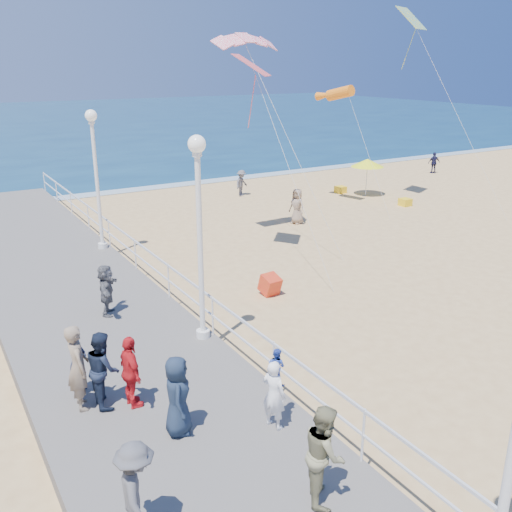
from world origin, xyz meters
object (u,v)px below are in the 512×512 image
beach_umbrella (367,163)px  woman_holding_toddler (274,394)px  lamp_post_mid (199,219)px  beach_walker_a (241,183)px  spectator_2 (136,491)px  beach_walker_c (297,206)px  lamp_post_far (95,166)px  beach_chair_left (340,190)px  spectator_0 (78,360)px  spectator_7 (103,369)px  spectator_1 (325,453)px  spectator_4 (177,396)px  spectator_6 (78,367)px  beach_walker_b (434,163)px  spectator_5 (106,290)px  box_kite (270,286)px  toddler_held (276,366)px  spectator_3 (131,372)px  beach_chair_right (405,202)px

beach_umbrella → woman_holding_toddler: bearing=-135.8°
lamp_post_mid → beach_walker_a: 19.07m
spectator_2 → beach_walker_c: size_ratio=0.98×
lamp_post_far → beach_chair_left: size_ratio=9.67×
spectator_0 → spectator_7: (0.35, -0.70, 0.05)m
spectator_2 → spectator_0: bearing=7.1°
spectator_1 → beach_chair_left: (16.46, 19.81, -1.07)m
spectator_1 → spectator_4: 3.19m
spectator_6 → beach_walker_b: 33.37m
woman_holding_toddler → spectator_5: (-1.19, 7.04, 0.02)m
lamp_post_far → box_kite: size_ratio=8.87×
spectator_7 → box_kite: size_ratio=2.78×
woman_holding_toddler → toddler_held: 0.55m
lamp_post_far → beach_chair_left: bearing=15.9°
spectator_6 → beach_walker_a: spectator_6 is taller
spectator_4 → beach_umbrella: 24.28m
toddler_held → spectator_6: bearing=30.8°
beach_walker_a → beach_walker_c: bearing=-123.7°
spectator_6 → spectator_7: 0.50m
toddler_held → spectator_3: bearing=27.9°
toddler_held → beach_chair_left: 23.79m
spectator_0 → beach_walker_b: spectator_0 is taller
beach_walker_a → spectator_5: bearing=-159.8°
toddler_held → beach_walker_b: size_ratio=0.54×
box_kite → spectator_6: bearing=-156.4°
spectator_2 → beach_walker_c: bearing=-31.1°
beach_walker_b → spectator_4: bearing=55.8°
spectator_3 → beach_walker_c: bearing=-49.2°
lamp_post_mid → spectator_0: bearing=-163.7°
spectator_4 → beach_walker_c: 17.26m
spectator_0 → beach_walker_a: size_ratio=1.06×
spectator_1 → beach_walker_b: 33.82m
beach_walker_b → box_kite: size_ratio=2.42×
lamp_post_far → beach_chair_right: bearing=0.5°
toddler_held → beach_walker_c: 16.61m
woman_holding_toddler → beach_chair_right: size_ratio=2.67×
spectator_2 → spectator_4: spectator_2 is taller
woman_holding_toddler → beach_walker_a: woman_holding_toddler is taller
lamp_post_mid → beach_umbrella: bearing=36.5°
box_kite → beach_chair_left: (11.99, 11.10, -0.10)m
box_kite → lamp_post_far: bearing=113.4°
beach_walker_b → beach_umbrella: bearing=40.4°
spectator_6 → beach_walker_b: spectator_6 is taller
woman_holding_toddler → beach_walker_b: woman_holding_toddler is taller
spectator_2 → box_kite: (7.40, 7.91, -0.93)m
spectator_7 → beach_walker_a: (13.36, 17.57, -0.49)m
spectator_4 → spectator_5: bearing=17.3°
lamp_post_far → beach_chair_right: (16.55, 0.13, -3.46)m
beach_umbrella → beach_walker_b: bearing=18.8°
beach_walker_c → spectator_0: bearing=-66.8°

